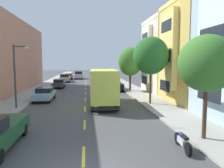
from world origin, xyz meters
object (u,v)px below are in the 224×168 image
parked_sedan_sky (45,94)px  parked_hatchback_orange (107,78)px  street_tree_third (130,62)px  street_lamp (17,71)px  parked_sedan_charcoal (59,83)px  moving_silver_sedan (79,75)px  parked_suv_teal (102,74)px  parked_sedan_red (69,76)px  street_tree_second (151,56)px  street_tree_nearest (207,64)px  delivery_box_truck (103,85)px  parked_suv_navy (109,79)px  parked_motorcycle (183,141)px  parked_pickup_champagne (65,78)px  parked_pickup_black (115,85)px

parked_sedan_sky → parked_hatchback_orange: parked_hatchback_orange is taller
street_tree_third → street_lamp: size_ratio=1.11×
street_lamp → parked_sedan_charcoal: 16.72m
street_lamp → moving_silver_sedan: (4.12, 35.44, -2.46)m
parked_sedan_charcoal → parked_suv_teal: bearing=68.2°
street_lamp → parked_suv_teal: street_lamp is taller
parked_sedan_red → moving_silver_sedan: (2.41, 1.50, 0.24)m
parked_sedan_sky → parked_suv_teal: (8.84, 33.88, 0.24)m
street_lamp → parked_hatchback_orange: bearing=68.5°
parked_suv_teal → parked_sedan_charcoal: bearing=-111.8°
parked_sedan_red → parked_sedan_sky: bearing=-90.5°
parked_sedan_charcoal → parked_sedan_red: 17.52m
parked_sedan_red → street_tree_third: bearing=-65.4°
moving_silver_sedan → parked_sedan_sky: bearing=-94.9°
street_tree_second → street_lamp: size_ratio=1.17×
street_tree_nearest → parked_sedan_charcoal: street_tree_nearest is taller
delivery_box_truck → parked_suv_navy: 19.91m
parked_motorcycle → parked_sedan_red: bearing=101.5°
parked_motorcycle → parked_pickup_champagne: bearing=103.8°
parked_sedan_charcoal → parked_pickup_black: bearing=-24.1°
parked_sedan_charcoal → moving_silver_sedan: 19.19m
street_lamp → parked_pickup_champagne: size_ratio=1.04×
parked_sedan_charcoal → delivery_box_truck: bearing=-68.1°
street_tree_second → parked_hatchback_orange: size_ratio=1.62×
moving_silver_sedan → parked_motorcycle: size_ratio=2.34×
street_tree_second → street_tree_third: street_tree_second is taller
delivery_box_truck → parked_hatchback_orange: 25.46m
street_tree_third → street_tree_second: bearing=-90.0°
street_tree_third → parked_suv_teal: street_tree_third is taller
delivery_box_truck → parked_motorcycle: (2.96, -11.34, -1.56)m
parked_sedan_charcoal → parked_suv_navy: parked_suv_navy is taller
street_tree_third → parked_hatchback_orange: (-1.91, 15.65, -3.53)m
parked_sedan_red → moving_silver_sedan: moving_silver_sedan is taller
parked_motorcycle → moving_silver_sedan: bearing=98.2°
street_tree_third → parked_pickup_black: (-2.01, 1.77, -3.46)m
parked_pickup_champagne → parked_motorcycle: parked_pickup_champagne is taller
street_lamp → parked_hatchback_orange: size_ratio=1.38×
street_tree_second → moving_silver_sedan: 35.86m
street_lamp → moving_silver_sedan: 35.77m
parked_pickup_black → street_tree_third: bearing=-41.3°
parked_suv_teal → parked_pickup_black: 25.79m
delivery_box_truck → moving_silver_sedan: 34.55m
parked_pickup_black → moving_silver_sedan: moving_silver_sedan is taller
street_tree_nearest → delivery_box_truck: bearing=114.0°
parked_pickup_champagne → parked_sedan_sky: size_ratio=1.18×
parked_sedan_charcoal → parked_motorcycle: parked_sedan_charcoal is taller
parked_pickup_black → parked_motorcycle: bearing=-89.1°
moving_silver_sedan → street_tree_second: bearing=-76.7°
parked_suv_navy → parked_hatchback_orange: 5.59m
street_lamp → parked_sedan_sky: 5.38m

